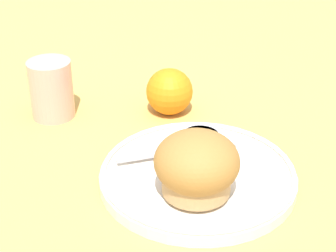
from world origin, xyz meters
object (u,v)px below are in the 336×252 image
object	(u,v)px
butter_knife	(177,149)
juice_glass	(51,89)
orange_fruit	(169,92)
muffin	(197,166)

from	to	relation	value
butter_knife	juice_glass	world-z (taller)	juice_glass
orange_fruit	juice_glass	bearing A→B (deg)	156.40
muffin	juice_glass	size ratio (longest dim) A/B	1.11
butter_knife	juice_glass	xyz separation A→B (m)	(-0.10, 0.20, 0.02)
butter_knife	juice_glass	bearing A→B (deg)	127.21
butter_knife	muffin	bearing A→B (deg)	-93.31
orange_fruit	juice_glass	distance (m)	0.17
muffin	juice_glass	xyz separation A→B (m)	(-0.08, 0.28, -0.01)
muffin	orange_fruit	size ratio (longest dim) A/B	1.38
juice_glass	butter_knife	bearing A→B (deg)	-62.97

